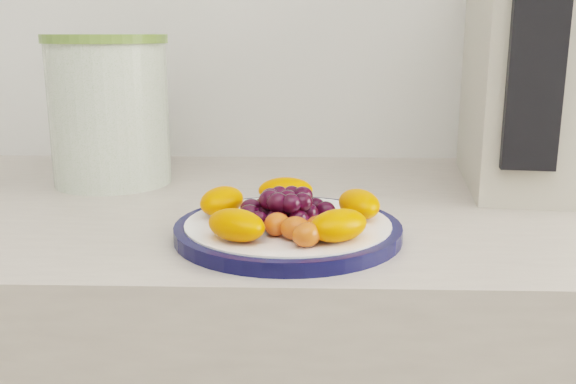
{
  "coord_description": "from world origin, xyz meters",
  "views": [
    {
      "loc": [
        -0.07,
        0.39,
        1.11
      ],
      "look_at": [
        -0.09,
        1.04,
        0.95
      ],
      "focal_mm": 40.0,
      "sensor_mm": 36.0,
      "label": 1
    }
  ],
  "objects": [
    {
      "name": "appliance_body",
      "position": [
        0.27,
        1.3,
        1.08
      ],
      "size": [
        0.25,
        0.32,
        0.37
      ],
      "primitive_type": "cube",
      "rotation": [
        0.0,
        0.0,
        -0.13
      ],
      "color": "#B3AC9A",
      "rests_on": "counter"
    },
    {
      "name": "fruit_plate",
      "position": [
        -0.09,
        1.04,
        0.93
      ],
      "size": [
        0.21,
        0.2,
        0.04
      ],
      "color": "#FF5C00",
      "rests_on": "plate_face"
    },
    {
      "name": "appliance_panel",
      "position": [
        0.19,
        1.16,
        1.09
      ],
      "size": [
        0.07,
        0.03,
        0.27
      ],
      "primitive_type": "cube",
      "rotation": [
        0.0,
        0.0,
        -0.13
      ],
      "color": "black",
      "rests_on": "appliance_body"
    },
    {
      "name": "plate_rim",
      "position": [
        -0.09,
        1.04,
        0.91
      ],
      "size": [
        0.24,
        0.24,
        0.01
      ],
      "primitive_type": "cylinder",
      "color": "#0A0D34",
      "rests_on": "counter"
    },
    {
      "name": "plate_face",
      "position": [
        -0.09,
        1.04,
        0.91
      ],
      "size": [
        0.22,
        0.22,
        0.02
      ],
      "primitive_type": "cylinder",
      "color": "white",
      "rests_on": "counter"
    },
    {
      "name": "canister_lid",
      "position": [
        -0.35,
        1.29,
        1.11
      ],
      "size": [
        0.21,
        0.21,
        0.01
      ],
      "primitive_type": "cylinder",
      "rotation": [
        0.0,
        0.0,
        -0.23
      ],
      "color": "olive",
      "rests_on": "canister"
    },
    {
      "name": "canister",
      "position": [
        -0.35,
        1.29,
        1.0
      ],
      "size": [
        0.2,
        0.2,
        0.2
      ],
      "primitive_type": "cylinder",
      "rotation": [
        0.0,
        0.0,
        -0.23
      ],
      "color": "#325E11",
      "rests_on": "counter"
    }
  ]
}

